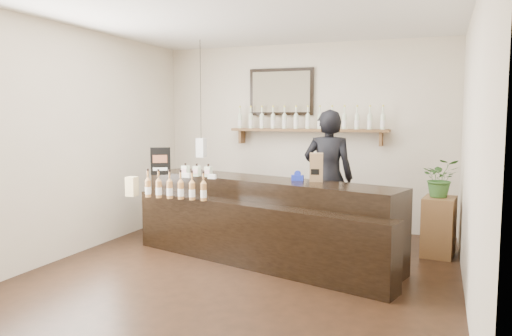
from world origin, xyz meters
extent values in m
plane|color=black|center=(0.00, 0.00, 0.00)|extent=(5.00, 5.00, 0.00)
plane|color=beige|center=(0.00, 2.50, 1.40)|extent=(4.50, 0.00, 4.50)
plane|color=beige|center=(0.00, -2.50, 1.40)|extent=(4.50, 0.00, 4.50)
plane|color=beige|center=(-2.25, 0.00, 1.40)|extent=(0.00, 5.00, 5.00)
plane|color=beige|center=(2.25, 0.00, 1.40)|extent=(0.00, 5.00, 5.00)
plane|color=white|center=(0.00, 0.00, 2.80)|extent=(5.00, 5.00, 0.00)
cube|color=brown|center=(0.10, 2.37, 1.50)|extent=(2.40, 0.25, 0.04)
cube|color=brown|center=(-0.98, 2.40, 1.38)|extent=(0.04, 0.20, 0.20)
cube|color=brown|center=(1.18, 2.40, 1.38)|extent=(0.04, 0.20, 0.20)
cube|color=black|center=(-0.35, 2.47, 2.08)|extent=(1.02, 0.04, 0.72)
cube|color=#42362A|center=(-0.35, 2.44, 2.08)|extent=(0.92, 0.01, 0.62)
cube|color=white|center=(-1.30, 1.60, 1.25)|extent=(0.12, 0.12, 0.28)
cylinder|color=black|center=(-1.30, 1.60, 2.09)|extent=(0.01, 0.01, 1.41)
cylinder|color=silver|center=(-1.00, 2.37, 1.62)|extent=(0.07, 0.07, 0.20)
cone|color=silver|center=(-1.00, 2.37, 1.75)|extent=(0.07, 0.07, 0.05)
cylinder|color=silver|center=(-1.00, 2.37, 1.81)|extent=(0.02, 0.02, 0.07)
cylinder|color=gold|center=(-1.00, 2.37, 1.86)|extent=(0.03, 0.03, 0.02)
cylinder|color=white|center=(-1.00, 2.37, 1.60)|extent=(0.07, 0.07, 0.09)
cylinder|color=silver|center=(-0.82, 2.37, 1.62)|extent=(0.07, 0.07, 0.20)
cone|color=silver|center=(-0.82, 2.37, 1.75)|extent=(0.07, 0.07, 0.05)
cylinder|color=silver|center=(-0.82, 2.37, 1.81)|extent=(0.02, 0.02, 0.07)
cylinder|color=gold|center=(-0.82, 2.37, 1.86)|extent=(0.03, 0.03, 0.02)
cylinder|color=white|center=(-0.82, 2.37, 1.60)|extent=(0.07, 0.07, 0.09)
cylinder|color=silver|center=(-0.63, 2.37, 1.62)|extent=(0.07, 0.07, 0.20)
cone|color=silver|center=(-0.63, 2.37, 1.75)|extent=(0.07, 0.07, 0.05)
cylinder|color=silver|center=(-0.63, 2.37, 1.81)|extent=(0.02, 0.02, 0.07)
cylinder|color=gold|center=(-0.63, 2.37, 1.86)|extent=(0.03, 0.03, 0.02)
cylinder|color=white|center=(-0.63, 2.37, 1.60)|extent=(0.07, 0.07, 0.09)
cylinder|color=silver|center=(-0.45, 2.37, 1.62)|extent=(0.07, 0.07, 0.20)
cone|color=silver|center=(-0.45, 2.37, 1.75)|extent=(0.07, 0.07, 0.05)
cylinder|color=silver|center=(-0.45, 2.37, 1.81)|extent=(0.02, 0.02, 0.07)
cylinder|color=gold|center=(-0.45, 2.37, 1.86)|extent=(0.03, 0.03, 0.02)
cylinder|color=white|center=(-0.45, 2.37, 1.60)|extent=(0.07, 0.07, 0.09)
cylinder|color=silver|center=(-0.27, 2.37, 1.62)|extent=(0.07, 0.07, 0.20)
cone|color=silver|center=(-0.27, 2.37, 1.75)|extent=(0.07, 0.07, 0.05)
cylinder|color=silver|center=(-0.27, 2.37, 1.81)|extent=(0.02, 0.02, 0.07)
cylinder|color=gold|center=(-0.27, 2.37, 1.86)|extent=(0.03, 0.03, 0.02)
cylinder|color=white|center=(-0.27, 2.37, 1.60)|extent=(0.07, 0.07, 0.09)
cylinder|color=silver|center=(-0.08, 2.37, 1.62)|extent=(0.07, 0.07, 0.20)
cone|color=silver|center=(-0.08, 2.37, 1.75)|extent=(0.07, 0.07, 0.05)
cylinder|color=silver|center=(-0.08, 2.37, 1.81)|extent=(0.02, 0.02, 0.07)
cylinder|color=gold|center=(-0.08, 2.37, 1.86)|extent=(0.03, 0.03, 0.02)
cylinder|color=white|center=(-0.08, 2.37, 1.60)|extent=(0.07, 0.07, 0.09)
cylinder|color=silver|center=(0.10, 2.37, 1.62)|extent=(0.07, 0.07, 0.20)
cone|color=silver|center=(0.10, 2.37, 1.75)|extent=(0.07, 0.07, 0.05)
cylinder|color=silver|center=(0.10, 2.37, 1.81)|extent=(0.02, 0.02, 0.07)
cylinder|color=gold|center=(0.10, 2.37, 1.86)|extent=(0.03, 0.03, 0.02)
cylinder|color=white|center=(0.10, 2.37, 1.60)|extent=(0.07, 0.07, 0.09)
cylinder|color=silver|center=(0.28, 2.37, 1.62)|extent=(0.07, 0.07, 0.20)
cone|color=silver|center=(0.28, 2.37, 1.75)|extent=(0.07, 0.07, 0.05)
cylinder|color=silver|center=(0.28, 2.37, 1.81)|extent=(0.02, 0.02, 0.07)
cylinder|color=gold|center=(0.28, 2.37, 1.86)|extent=(0.03, 0.03, 0.02)
cylinder|color=white|center=(0.28, 2.37, 1.60)|extent=(0.07, 0.07, 0.09)
cylinder|color=silver|center=(0.47, 2.37, 1.62)|extent=(0.07, 0.07, 0.20)
cone|color=silver|center=(0.47, 2.37, 1.75)|extent=(0.07, 0.07, 0.05)
cylinder|color=silver|center=(0.47, 2.37, 1.81)|extent=(0.02, 0.02, 0.07)
cylinder|color=gold|center=(0.47, 2.37, 1.86)|extent=(0.03, 0.03, 0.02)
cylinder|color=white|center=(0.47, 2.37, 1.60)|extent=(0.07, 0.07, 0.09)
cylinder|color=silver|center=(0.65, 2.37, 1.62)|extent=(0.07, 0.07, 0.20)
cone|color=silver|center=(0.65, 2.37, 1.75)|extent=(0.07, 0.07, 0.05)
cylinder|color=silver|center=(0.65, 2.37, 1.81)|extent=(0.02, 0.02, 0.07)
cylinder|color=gold|center=(0.65, 2.37, 1.86)|extent=(0.03, 0.03, 0.02)
cylinder|color=white|center=(0.65, 2.37, 1.60)|extent=(0.07, 0.07, 0.09)
cylinder|color=silver|center=(0.83, 2.37, 1.62)|extent=(0.07, 0.07, 0.20)
cone|color=silver|center=(0.83, 2.37, 1.75)|extent=(0.07, 0.07, 0.05)
cylinder|color=silver|center=(0.83, 2.37, 1.81)|extent=(0.02, 0.02, 0.07)
cylinder|color=gold|center=(0.83, 2.37, 1.86)|extent=(0.03, 0.03, 0.02)
cylinder|color=white|center=(0.83, 2.37, 1.60)|extent=(0.07, 0.07, 0.09)
cylinder|color=silver|center=(1.02, 2.37, 1.62)|extent=(0.07, 0.07, 0.20)
cone|color=silver|center=(1.02, 2.37, 1.75)|extent=(0.07, 0.07, 0.05)
cylinder|color=silver|center=(1.02, 2.37, 1.81)|extent=(0.02, 0.02, 0.07)
cylinder|color=gold|center=(1.02, 2.37, 1.86)|extent=(0.03, 0.03, 0.02)
cylinder|color=white|center=(1.02, 2.37, 1.60)|extent=(0.07, 0.07, 0.09)
cylinder|color=silver|center=(1.20, 2.37, 1.62)|extent=(0.07, 0.07, 0.20)
cone|color=silver|center=(1.20, 2.37, 1.75)|extent=(0.07, 0.07, 0.05)
cylinder|color=silver|center=(1.20, 2.37, 1.81)|extent=(0.02, 0.02, 0.07)
cylinder|color=gold|center=(1.20, 2.37, 1.86)|extent=(0.03, 0.03, 0.02)
cylinder|color=white|center=(1.20, 2.37, 1.60)|extent=(0.07, 0.07, 0.09)
cube|color=black|center=(0.00, 0.70, 0.48)|extent=(3.45, 1.57, 0.96)
cube|color=black|center=(0.00, 0.25, 0.36)|extent=(3.36, 1.28, 0.72)
cube|color=white|center=(-0.95, 0.48, 0.98)|extent=(0.10, 0.04, 0.05)
cube|color=white|center=(-0.60, 0.48, 0.98)|extent=(0.10, 0.04, 0.05)
cube|color=#DEC887|center=(-1.58, 0.25, 0.78)|extent=(0.12, 0.12, 0.12)
cube|color=#DEC887|center=(-1.58, 0.25, 0.90)|extent=(0.12, 0.12, 0.12)
cube|color=silver|center=(-1.05, 0.65, 1.02)|extent=(0.08, 0.08, 0.13)
cube|color=beige|center=(-1.05, 0.60, 1.02)|extent=(0.07, 0.00, 0.06)
cylinder|color=black|center=(-1.05, 0.65, 1.10)|extent=(0.02, 0.02, 0.03)
cube|color=silver|center=(-0.89, 0.65, 1.02)|extent=(0.08, 0.08, 0.13)
cube|color=beige|center=(-0.89, 0.60, 1.02)|extent=(0.07, 0.00, 0.06)
cylinder|color=black|center=(-0.89, 0.65, 1.10)|extent=(0.02, 0.02, 0.03)
cube|color=silver|center=(-0.73, 0.65, 1.02)|extent=(0.08, 0.08, 0.13)
cube|color=beige|center=(-0.73, 0.60, 1.02)|extent=(0.07, 0.00, 0.06)
cylinder|color=black|center=(-0.73, 0.65, 1.10)|extent=(0.02, 0.02, 0.03)
cylinder|color=#AA7139|center=(-1.35, 0.25, 0.83)|extent=(0.07, 0.07, 0.20)
cone|color=#AA7139|center=(-1.35, 0.25, 0.95)|extent=(0.07, 0.07, 0.05)
cylinder|color=#AA7139|center=(-1.35, 0.25, 1.01)|extent=(0.02, 0.02, 0.07)
cylinder|color=black|center=(-1.35, 0.25, 1.06)|extent=(0.03, 0.03, 0.02)
cylinder|color=white|center=(-1.35, 0.25, 0.81)|extent=(0.07, 0.07, 0.09)
cylinder|color=#AA7139|center=(-1.20, 0.25, 0.83)|extent=(0.07, 0.07, 0.20)
cone|color=#AA7139|center=(-1.20, 0.25, 0.95)|extent=(0.07, 0.07, 0.05)
cylinder|color=#AA7139|center=(-1.20, 0.25, 1.01)|extent=(0.02, 0.02, 0.07)
cylinder|color=black|center=(-1.20, 0.25, 1.06)|extent=(0.03, 0.03, 0.02)
cylinder|color=white|center=(-1.20, 0.25, 0.81)|extent=(0.07, 0.07, 0.09)
cylinder|color=#AA7139|center=(-1.05, 0.25, 0.83)|extent=(0.07, 0.07, 0.20)
cone|color=#AA7139|center=(-1.05, 0.25, 0.95)|extent=(0.07, 0.07, 0.05)
cylinder|color=#AA7139|center=(-1.05, 0.25, 1.01)|extent=(0.02, 0.02, 0.07)
cylinder|color=black|center=(-1.05, 0.25, 1.06)|extent=(0.03, 0.03, 0.02)
cylinder|color=white|center=(-1.05, 0.25, 0.81)|extent=(0.07, 0.07, 0.09)
cylinder|color=#AA7139|center=(-0.90, 0.25, 0.83)|extent=(0.07, 0.07, 0.20)
cone|color=#AA7139|center=(-0.90, 0.25, 0.95)|extent=(0.07, 0.07, 0.05)
cylinder|color=#AA7139|center=(-0.90, 0.25, 1.01)|extent=(0.02, 0.02, 0.07)
cylinder|color=black|center=(-0.90, 0.25, 1.06)|extent=(0.03, 0.03, 0.02)
cylinder|color=white|center=(-0.90, 0.25, 0.81)|extent=(0.07, 0.07, 0.09)
cylinder|color=#AA7139|center=(-0.75, 0.25, 0.83)|extent=(0.07, 0.07, 0.20)
cone|color=#AA7139|center=(-0.75, 0.25, 0.95)|extent=(0.07, 0.07, 0.05)
cylinder|color=#AA7139|center=(-0.75, 0.25, 1.01)|extent=(0.02, 0.02, 0.07)
cylinder|color=black|center=(-0.75, 0.25, 1.06)|extent=(0.03, 0.03, 0.02)
cylinder|color=white|center=(-0.75, 0.25, 0.81)|extent=(0.07, 0.07, 0.09)
cylinder|color=#AA7139|center=(-0.60, 0.25, 0.83)|extent=(0.07, 0.07, 0.20)
cone|color=#AA7139|center=(-0.60, 0.25, 0.95)|extent=(0.07, 0.07, 0.05)
cylinder|color=#AA7139|center=(-0.60, 0.25, 1.01)|extent=(0.02, 0.02, 0.07)
cylinder|color=black|center=(-0.60, 0.25, 1.06)|extent=(0.03, 0.03, 0.02)
cylinder|color=white|center=(-0.60, 0.25, 0.81)|extent=(0.07, 0.07, 0.09)
cube|color=black|center=(-1.39, 0.62, 1.13)|extent=(0.23, 0.14, 0.35)
cube|color=#965236|center=(-1.39, 0.60, 1.16)|extent=(0.16, 0.09, 0.10)
cube|color=white|center=(-1.39, 0.60, 1.03)|extent=(0.16, 0.09, 0.04)
cube|color=olive|center=(0.64, 0.67, 1.12)|extent=(0.17, 0.14, 0.33)
cube|color=black|center=(0.64, 0.61, 1.07)|extent=(0.09, 0.02, 0.07)
cube|color=#1727A6|center=(0.42, 0.68, 0.99)|extent=(0.15, 0.07, 0.07)
cylinder|color=#1727A6|center=(0.42, 0.68, 1.04)|extent=(0.08, 0.04, 0.08)
cube|color=brown|center=(2.00, 1.47, 0.36)|extent=(0.42, 0.54, 0.72)
imported|color=#305B24|center=(2.00, 1.47, 0.96)|extent=(0.47, 0.43, 0.47)
imported|color=black|center=(0.60, 1.55, 1.02)|extent=(0.77, 0.54, 2.03)
camera|label=1|loc=(1.98, -4.95, 1.72)|focal=35.00mm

